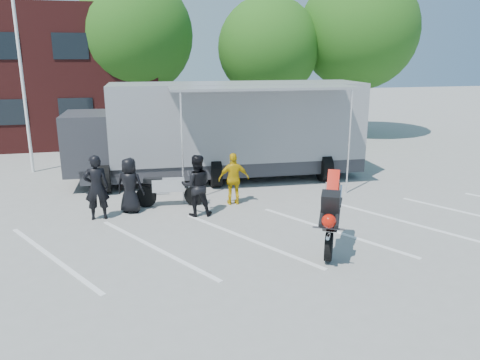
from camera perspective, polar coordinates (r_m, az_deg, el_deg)
name	(u,v)px	position (r m, az deg, el deg)	size (l,w,h in m)	color
ground	(250,255)	(11.34, 1.27, -9.15)	(100.00, 100.00, 0.00)	gray
parking_bay_lines	(240,239)	(12.23, 0.05, -7.25)	(18.00, 5.00, 0.01)	white
flagpole	(25,43)	(20.29, -24.72, 14.93)	(1.61, 0.12, 8.00)	white
tree_left	(134,35)	(26.00, -12.78, 16.80)	(6.12, 6.12, 8.64)	#382314
tree_mid	(268,48)	(26.14, 3.49, 15.76)	(5.44, 5.44, 7.68)	#382314
tree_right	(359,30)	(27.60, 14.29, 17.25)	(6.46, 6.46, 9.12)	#382314
transporter_truck	(225,178)	(18.09, -1.86, 0.21)	(11.40, 5.49, 3.63)	gray
parked_motorcycle	(171,206)	(15.00, -8.42, -3.14)	(0.74, 2.21, 1.16)	silver
stunt_bike_rider	(330,249)	(11.87, 10.94, -8.29)	(0.89, 1.89, 2.22)	black
spectator_leather_a	(130,185)	(14.42, -13.28, -0.63)	(0.82, 0.54, 1.68)	black
spectator_leather_b	(97,187)	(14.03, -17.09, -0.87)	(0.70, 0.46, 1.91)	black
spectator_leather_c	(197,185)	(13.79, -5.32, -0.67)	(0.89, 0.70, 1.84)	black
spectator_hivis	(234,179)	(14.79, -0.76, 0.13)	(0.97, 0.41, 1.66)	#DDAF0B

